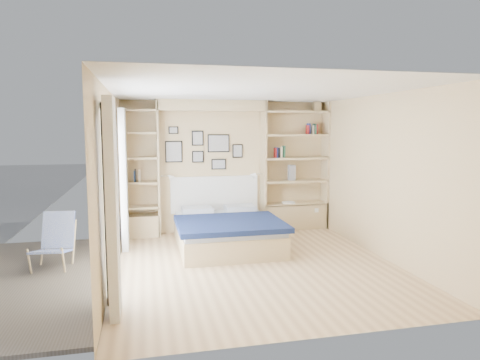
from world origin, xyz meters
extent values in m
plane|color=#D6B281|center=(0.00, 0.00, 0.00)|extent=(4.50, 4.50, 0.00)
plane|color=tan|center=(0.00, 2.25, 1.25)|extent=(4.00, 0.00, 4.00)
plane|color=tan|center=(0.00, -2.25, 1.25)|extent=(4.00, 0.00, 4.00)
plane|color=tan|center=(-2.00, 0.00, 1.25)|extent=(0.00, 4.50, 4.50)
plane|color=tan|center=(2.00, 0.00, 1.25)|extent=(0.00, 4.50, 4.50)
plane|color=white|center=(0.00, 0.00, 2.50)|extent=(4.50, 4.50, 0.00)
cube|color=tan|center=(-1.30, 2.08, 1.25)|extent=(0.04, 0.35, 2.50)
cube|color=tan|center=(0.70, 2.08, 1.25)|extent=(0.04, 0.35, 2.50)
cube|color=tan|center=(-0.30, 2.08, 2.40)|extent=(2.00, 0.35, 0.20)
cube|color=tan|center=(1.98, 2.08, 1.25)|extent=(0.04, 0.35, 2.50)
cube|color=tan|center=(-1.98, 2.08, 1.25)|extent=(0.04, 0.35, 2.50)
cube|color=tan|center=(1.35, 2.08, 0.25)|extent=(1.30, 0.35, 0.50)
cube|color=tan|center=(-1.65, 2.08, 0.20)|extent=(0.70, 0.35, 0.40)
cube|color=black|center=(-1.97, 0.00, 2.23)|extent=(0.04, 2.08, 0.06)
cube|color=black|center=(-1.97, 0.00, 0.03)|extent=(0.04, 2.08, 0.06)
cube|color=black|center=(-1.97, -1.02, 1.10)|extent=(0.04, 0.06, 2.20)
cube|color=black|center=(-1.97, 1.02, 1.10)|extent=(0.04, 0.06, 2.20)
cube|color=silver|center=(-1.98, 0.00, 1.12)|extent=(0.01, 2.00, 2.20)
cube|color=white|center=(-1.88, -1.30, 1.15)|extent=(0.10, 0.45, 2.30)
cube|color=white|center=(-1.88, 1.30, 1.15)|extent=(0.10, 0.45, 2.30)
cube|color=tan|center=(1.35, 2.08, 0.50)|extent=(1.30, 0.35, 0.04)
cube|color=tan|center=(1.35, 2.08, 0.95)|extent=(1.30, 0.35, 0.04)
cube|color=tan|center=(1.35, 2.08, 1.40)|extent=(1.30, 0.35, 0.04)
cube|color=tan|center=(1.35, 2.08, 1.85)|extent=(1.30, 0.35, 0.04)
cube|color=tan|center=(1.35, 2.08, 2.30)|extent=(1.30, 0.35, 0.04)
cube|color=tan|center=(-1.65, 2.08, 0.55)|extent=(0.70, 0.35, 0.04)
cube|color=tan|center=(-1.65, 2.08, 1.00)|extent=(0.70, 0.35, 0.04)
cube|color=tan|center=(-1.65, 2.08, 1.45)|extent=(0.70, 0.35, 0.04)
cube|color=tan|center=(-1.65, 2.08, 1.90)|extent=(0.70, 0.35, 0.04)
cube|color=tan|center=(-1.65, 2.08, 2.30)|extent=(0.70, 0.35, 0.04)
cube|color=tan|center=(-0.23, 1.07, 0.17)|extent=(1.59, 1.99, 0.35)
cube|color=#B5BBC5|center=(-0.23, 1.07, 0.40)|extent=(1.55, 1.95, 0.10)
cube|color=#111C3F|center=(-0.23, 0.73, 0.47)|extent=(1.69, 1.39, 0.08)
cube|color=#B5BBC5|center=(-0.63, 1.76, 0.51)|extent=(0.55, 0.40, 0.12)
cube|color=#B5BBC5|center=(0.17, 1.76, 0.51)|extent=(0.55, 0.40, 0.12)
cube|color=white|center=(-0.23, 2.22, 0.72)|extent=(1.69, 0.04, 0.70)
cube|color=black|center=(-1.00, 2.23, 1.55)|extent=(0.32, 0.02, 0.40)
cube|color=gray|center=(-1.00, 2.21, 1.55)|extent=(0.28, 0.01, 0.36)
cube|color=black|center=(-0.55, 2.23, 1.80)|extent=(0.22, 0.02, 0.28)
cube|color=gray|center=(-0.55, 2.21, 1.80)|extent=(0.18, 0.01, 0.24)
cube|color=black|center=(-0.55, 2.23, 1.45)|extent=(0.22, 0.02, 0.22)
cube|color=gray|center=(-0.55, 2.21, 1.45)|extent=(0.18, 0.01, 0.18)
cube|color=black|center=(-0.15, 2.23, 1.70)|extent=(0.42, 0.02, 0.34)
cube|color=gray|center=(-0.15, 2.21, 1.70)|extent=(0.38, 0.01, 0.30)
cube|color=black|center=(-0.15, 2.23, 1.30)|extent=(0.28, 0.02, 0.20)
cube|color=gray|center=(-0.15, 2.21, 1.30)|extent=(0.24, 0.01, 0.16)
cube|color=black|center=(0.22, 2.23, 1.55)|extent=(0.20, 0.02, 0.26)
cube|color=gray|center=(0.22, 2.21, 1.55)|extent=(0.16, 0.01, 0.22)
cube|color=black|center=(-1.00, 2.23, 1.95)|extent=(0.18, 0.02, 0.14)
cube|color=gray|center=(-1.00, 2.21, 1.95)|extent=(0.14, 0.01, 0.10)
cylinder|color=silver|center=(-1.16, 2.00, 1.12)|extent=(0.20, 0.02, 0.02)
cone|color=white|center=(-1.06, 2.00, 1.10)|extent=(0.13, 0.12, 0.15)
cylinder|color=silver|center=(0.56, 2.00, 1.12)|extent=(0.20, 0.02, 0.02)
cone|color=white|center=(0.46, 2.00, 1.10)|extent=(0.13, 0.12, 0.15)
cube|color=#A51E1E|center=(0.94, 2.07, 1.51)|extent=(0.02, 0.15, 0.19)
cube|color=navy|center=(0.95, 2.07, 1.52)|extent=(0.03, 0.15, 0.20)
cube|color=black|center=(0.99, 2.07, 1.52)|extent=(0.03, 0.15, 0.19)
cube|color=#BFB28C|center=(1.04, 2.07, 1.52)|extent=(0.04, 0.15, 0.21)
cube|color=#22553C|center=(1.10, 2.07, 1.53)|extent=(0.03, 0.15, 0.23)
cube|color=#A51E1E|center=(1.59, 2.07, 1.96)|extent=(0.02, 0.15, 0.17)
cube|color=navy|center=(1.61, 2.07, 1.98)|extent=(0.03, 0.15, 0.21)
cube|color=#BFB28C|center=(1.68, 2.07, 1.96)|extent=(0.04, 0.15, 0.17)
cube|color=#26593F|center=(1.73, 2.07, 1.97)|extent=(0.03, 0.15, 0.20)
cube|color=#A51E1E|center=(1.76, 2.07, 1.97)|extent=(0.03, 0.15, 0.19)
cube|color=navy|center=(-1.72, 2.07, 1.12)|extent=(0.02, 0.15, 0.20)
cube|color=black|center=(-1.71, 2.07, 1.13)|extent=(0.03, 0.15, 0.23)
cube|color=tan|center=(-1.64, 2.07, 1.13)|extent=(0.03, 0.15, 0.22)
cube|color=tan|center=(1.76, 2.07, 2.40)|extent=(0.13, 0.13, 0.15)
cone|color=tan|center=(1.76, 2.07, 2.51)|extent=(0.20, 0.20, 0.08)
cube|color=slate|center=(1.28, 2.07, 1.12)|extent=(0.12, 0.12, 0.30)
cube|color=white|center=(1.20, 2.02, 0.54)|extent=(0.22, 0.16, 0.03)
cylinder|color=tan|center=(-3.09, 0.20, 0.20)|extent=(0.04, 0.13, 0.39)
cylinder|color=tan|center=(-2.65, 0.15, 0.20)|extent=(0.04, 0.13, 0.39)
cylinder|color=tan|center=(-3.03, 0.75, 0.30)|extent=(0.06, 0.32, 0.65)
cylinder|color=tan|center=(-2.59, 0.70, 0.30)|extent=(0.06, 0.32, 0.65)
cube|color=#263EA1|center=(-2.85, 0.38, 0.28)|extent=(0.50, 0.59, 0.14)
cube|color=#263EA1|center=(-2.81, 0.75, 0.50)|extent=(0.47, 0.26, 0.53)
camera|label=1|loc=(-1.54, -5.84, 1.98)|focal=32.00mm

